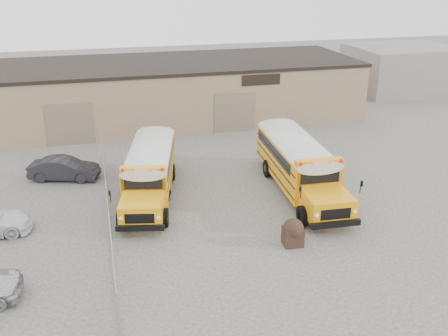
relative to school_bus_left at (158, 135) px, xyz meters
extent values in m
plane|color=#464440|center=(2.37, -10.89, -1.58)|extent=(120.00, 120.00, 0.00)
cube|color=#8F7258|center=(2.37, 9.11, 0.67)|extent=(30.00, 10.00, 4.50)
cube|color=black|center=(2.37, 9.11, 2.97)|extent=(30.20, 10.20, 0.25)
cube|color=black|center=(8.37, 4.09, 2.32)|extent=(3.00, 0.08, 0.80)
cube|color=#726351|center=(-5.63, 4.09, -0.08)|extent=(3.20, 0.08, 3.00)
cube|color=#726351|center=(6.37, 4.09, -0.08)|extent=(3.20, 0.08, 3.00)
cylinder|color=#989BA1|center=(-3.63, -16.89, -0.68)|extent=(0.07, 0.07, 1.80)
cylinder|color=#989BA1|center=(-3.63, -13.89, -0.68)|extent=(0.07, 0.07, 1.80)
cylinder|color=#989BA1|center=(-3.63, -10.89, -0.68)|extent=(0.07, 0.07, 1.80)
cylinder|color=#989BA1|center=(-3.63, -7.89, -0.68)|extent=(0.07, 0.07, 1.80)
cylinder|color=#989BA1|center=(-3.63, -4.89, -0.68)|extent=(0.07, 0.07, 1.80)
cylinder|color=#989BA1|center=(-3.63, -1.89, -0.68)|extent=(0.07, 0.07, 1.80)
cylinder|color=#989BA1|center=(-3.63, 1.11, -0.68)|extent=(0.07, 0.07, 1.80)
cylinder|color=#989BA1|center=(-3.63, -7.89, 0.20)|extent=(0.05, 18.00, 0.05)
cylinder|color=#989BA1|center=(-3.63, -7.89, -1.53)|extent=(0.05, 18.00, 0.05)
cube|color=#989BA1|center=(-3.63, -7.89, -0.68)|extent=(0.02, 18.00, 1.70)
cube|color=gray|center=(26.37, 13.11, 0.62)|extent=(10.00, 8.00, 4.40)
cube|color=#FFA60E|center=(0.09, 0.39, -0.16)|extent=(3.74, 7.30, 1.88)
cube|color=#FFA60E|center=(-0.88, -4.00, -0.57)|extent=(2.40, 2.40, 1.05)
cube|color=black|center=(-0.66, -2.99, 0.37)|extent=(1.85, 0.46, 0.69)
cube|color=silver|center=(0.09, 0.39, 0.92)|extent=(3.75, 7.37, 0.37)
cube|color=#FFA60E|center=(-0.61, -2.79, 0.95)|extent=(2.29, 0.93, 0.33)
sphere|color=#E50705|center=(-1.60, -2.79, 1.06)|extent=(0.18, 0.18, 0.18)
sphere|color=#E50705|center=(0.28, -3.20, 1.06)|extent=(0.18, 0.18, 0.18)
sphere|color=orange|center=(-1.08, -2.90, 1.06)|extent=(0.18, 0.18, 0.18)
sphere|color=orange|center=(-0.24, -3.09, 1.06)|extent=(0.18, 0.18, 0.18)
cube|color=black|center=(-1.11, -5.05, -0.99)|extent=(2.24, 0.68, 0.26)
cube|color=black|center=(0.85, 3.85, -0.99)|extent=(2.23, 0.66, 0.26)
cube|color=black|center=(0.09, 0.39, -0.23)|extent=(3.74, 7.17, 0.06)
cube|color=black|center=(0.15, 0.66, 0.37)|extent=(3.53, 6.23, 0.57)
cylinder|color=black|center=(-1.92, -3.66, -1.10)|extent=(0.46, 0.99, 0.95)
cylinder|color=black|center=(0.21, -4.13, -1.10)|extent=(0.46, 0.99, 0.95)
cylinder|color=black|center=(-0.68, 1.99, -1.10)|extent=(0.46, 0.99, 0.95)
cylinder|color=black|center=(1.45, 1.52, -1.10)|extent=(0.46, 0.99, 0.95)
cube|color=orange|center=(7.33, -0.44, -0.04)|extent=(2.94, 7.70, 2.04)
cube|color=orange|center=(7.03, -5.31, -0.49)|extent=(2.32, 2.32, 1.14)
cube|color=black|center=(7.10, -4.20, 0.53)|extent=(2.04, 0.18, 0.75)
cube|color=silver|center=(7.33, -0.44, 1.13)|extent=(2.95, 7.78, 0.40)
cube|color=orange|center=(7.11, -3.97, 1.16)|extent=(2.46, 0.64, 0.36)
sphere|color=#E50705|center=(6.06, -4.14, 1.28)|extent=(0.20, 0.20, 0.20)
sphere|color=#E50705|center=(8.14, -4.26, 1.28)|extent=(0.20, 0.20, 0.20)
sphere|color=orange|center=(6.63, -4.17, 1.28)|extent=(0.20, 0.20, 0.20)
sphere|color=orange|center=(7.57, -4.23, 1.28)|extent=(0.20, 0.20, 0.20)
cube|color=black|center=(6.96, -6.49, -0.94)|extent=(2.45, 0.37, 0.28)
cube|color=black|center=(7.56, 3.39, -0.94)|extent=(2.45, 0.35, 0.28)
cube|color=black|center=(7.33, -0.44, -0.11)|extent=(2.97, 7.55, 0.06)
cube|color=black|center=(7.34, -0.15, 0.53)|extent=(2.90, 6.51, 0.62)
cylinder|color=black|center=(5.86, -5.13, -1.06)|extent=(0.34, 1.05, 1.04)
cylinder|color=black|center=(8.22, -5.28, -1.06)|extent=(0.34, 1.05, 1.04)
cylinder|color=black|center=(6.24, 1.14, -1.06)|extent=(0.34, 1.05, 1.04)
cylinder|color=black|center=(8.60, 0.99, -1.06)|extent=(0.34, 1.05, 1.04)
cube|color=black|center=(4.38, -12.67, -1.14)|extent=(0.92, 0.84, 0.87)
sphere|color=black|center=(4.38, -12.67, -0.75)|extent=(0.96, 0.96, 0.96)
imported|color=#222227|center=(-5.94, -2.20, -0.91)|extent=(4.30, 2.52, 1.34)
camera|label=1|loc=(-3.62, -31.06, 10.27)|focal=40.00mm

